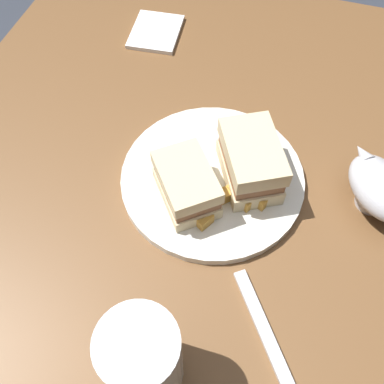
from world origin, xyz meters
name	(u,v)px	position (x,y,z in m)	size (l,w,h in m)	color
ground_plane	(181,342)	(0.00, 0.00, 0.00)	(6.00, 6.00, 0.00)	#333842
dining_table	(178,303)	(0.00, 0.00, 0.35)	(1.20, 0.87, 0.71)	brown
plate	(212,178)	(-0.09, 0.04, 0.72)	(0.27, 0.27, 0.01)	silver
sandwich_half_left	(187,185)	(-0.05, 0.01, 0.75)	(0.12, 0.12, 0.06)	beige
sandwich_half_right	(251,162)	(-0.11, 0.09, 0.76)	(0.13, 0.12, 0.07)	beige
potato_wedge_front	(197,213)	(-0.02, 0.03, 0.73)	(0.04, 0.02, 0.02)	gold
potato_wedge_middle	(222,196)	(-0.06, 0.06, 0.73)	(0.05, 0.02, 0.02)	gold
potato_wedge_back	(242,195)	(-0.06, 0.09, 0.73)	(0.04, 0.02, 0.02)	gold
potato_wedge_left_edge	(254,196)	(-0.07, 0.10, 0.73)	(0.04, 0.02, 0.02)	gold
potato_wedge_right_edge	(198,196)	(-0.05, 0.03, 0.73)	(0.06, 0.02, 0.01)	#B77F33
pint_glass	(144,360)	(0.19, 0.04, 0.77)	(0.08, 0.08, 0.14)	white
gravy_boat	(379,187)	(-0.12, 0.27, 0.75)	(0.14, 0.13, 0.07)	#B7B7BC
napkin	(156,32)	(-0.39, -0.16, 0.71)	(0.11, 0.09, 0.01)	white
fork	(267,338)	(0.11, 0.16, 0.71)	(0.18, 0.02, 0.01)	silver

